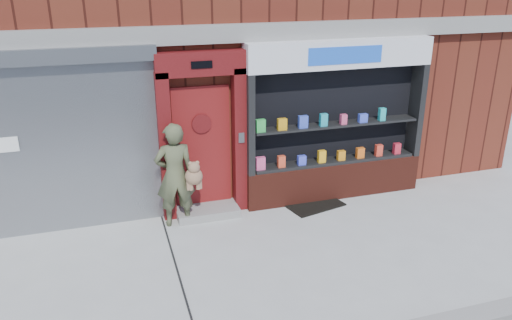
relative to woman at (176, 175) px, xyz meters
name	(u,v)px	position (x,y,z in m)	size (l,w,h in m)	color
ground	(279,257)	(1.29, -1.54, -0.91)	(80.00, 80.00, 0.00)	#9E9E99
shutter_bay	(62,132)	(-1.71, 0.39, 0.81)	(3.10, 0.30, 3.04)	gray
red_door_bay	(203,135)	(0.54, 0.32, 0.55)	(1.52, 0.58, 2.90)	#4F0D0F
pharmacy_bay	(335,128)	(3.04, 0.28, 0.46)	(3.50, 0.41, 3.00)	#581F15
woman	(176,175)	(0.00, 0.00, 0.00)	(0.77, 0.55, 1.82)	#4E5336
doormat	(313,204)	(2.53, 0.01, -0.90)	(1.03, 0.72, 0.03)	black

